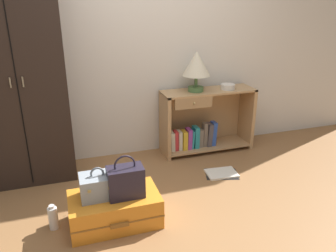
% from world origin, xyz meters
% --- Properties ---
extents(ground_plane, '(9.00, 9.00, 0.00)m').
position_xyz_m(ground_plane, '(0.00, 0.00, 0.00)').
color(ground_plane, olive).
extents(back_wall, '(6.40, 0.10, 2.60)m').
position_xyz_m(back_wall, '(0.00, 1.50, 1.30)').
color(back_wall, silver).
rests_on(back_wall, ground_plane).
extents(wardrobe, '(0.82, 0.47, 2.06)m').
position_xyz_m(wardrobe, '(-1.15, 1.20, 1.03)').
color(wardrobe, black).
rests_on(wardrobe, ground_plane).
extents(bookshelf, '(1.07, 0.35, 0.73)m').
position_xyz_m(bookshelf, '(0.73, 1.27, 0.34)').
color(bookshelf, tan).
rests_on(bookshelf, ground_plane).
extents(table_lamp, '(0.31, 0.31, 0.44)m').
position_xyz_m(table_lamp, '(0.62, 1.25, 1.02)').
color(table_lamp, '#4C7542').
rests_on(table_lamp, bookshelf).
extents(bowl, '(0.16, 0.16, 0.06)m').
position_xyz_m(bowl, '(1.00, 1.22, 0.76)').
color(bowl, silver).
rests_on(bowl, bookshelf).
extents(suitcase_large, '(0.71, 0.43, 0.25)m').
position_xyz_m(suitcase_large, '(-0.49, 0.19, 0.13)').
color(suitcase_large, orange).
rests_on(suitcase_large, ground_plane).
extents(train_case, '(0.28, 0.22, 0.25)m').
position_xyz_m(train_case, '(-0.60, 0.22, 0.35)').
color(train_case, '#8E99A3').
rests_on(train_case, suitcase_large).
extents(handbag, '(0.28, 0.16, 0.35)m').
position_xyz_m(handbag, '(-0.40, 0.16, 0.38)').
color(handbag, '#231E2D').
rests_on(handbag, suitcase_large).
extents(bottle, '(0.07, 0.07, 0.21)m').
position_xyz_m(bottle, '(-0.97, 0.27, 0.10)').
color(bottle, white).
rests_on(bottle, ground_plane).
extents(open_book_on_floor, '(0.38, 0.32, 0.02)m').
position_xyz_m(open_book_on_floor, '(0.68, 0.65, 0.01)').
color(open_book_on_floor, white).
rests_on(open_book_on_floor, ground_plane).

